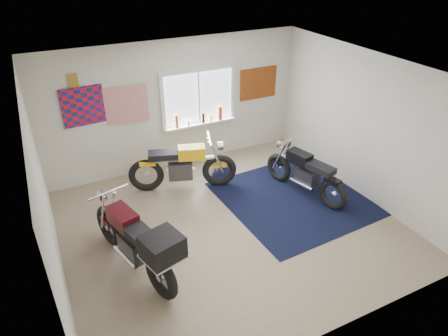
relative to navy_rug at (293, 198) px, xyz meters
name	(u,v)px	position (x,y,z in m)	size (l,w,h in m)	color
ground	(230,225)	(-1.46, -0.20, -0.01)	(5.50, 5.50, 0.00)	#9E896B
room_shell	(231,141)	(-1.46, -0.20, 1.63)	(5.50, 5.50, 5.50)	white
navy_rug	(293,198)	(0.00, 0.00, 0.00)	(2.50, 2.60, 0.01)	black
window_assembly	(199,101)	(-0.96, 2.27, 1.36)	(1.66, 0.17, 1.26)	white
oil_bottles	(204,117)	(-0.88, 2.20, 1.02)	(1.08, 0.09, 0.30)	brown
flag_display	(73,81)	(-3.36, 2.28, 2.14)	(1.60, 0.10, 1.17)	red
triumph_poster	(258,83)	(0.49, 2.28, 1.54)	(0.90, 0.03, 0.70)	#A54C14
yellow_triumph	(182,167)	(-1.74, 1.31, 0.46)	(2.06, 0.87, 1.07)	black
black_chrome_bike	(305,174)	(0.29, 0.07, 0.43)	(0.72, 1.89, 0.99)	black
maroon_tourer	(138,243)	(-3.16, -0.62, 0.57)	(0.99, 2.16, 1.11)	black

